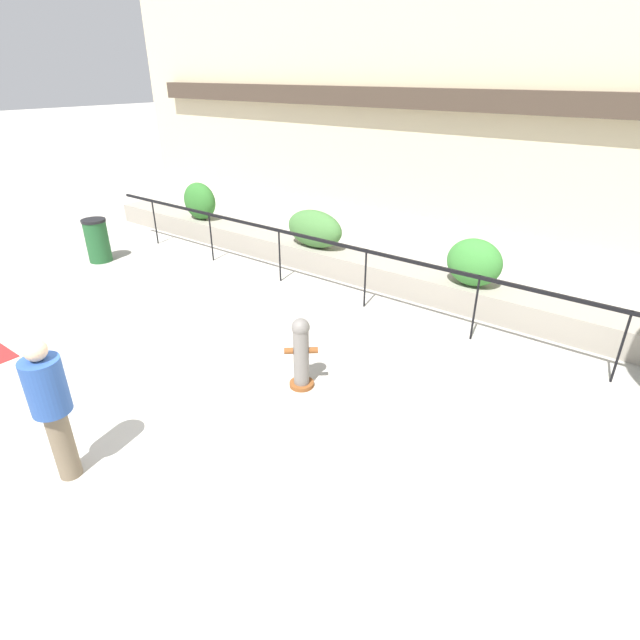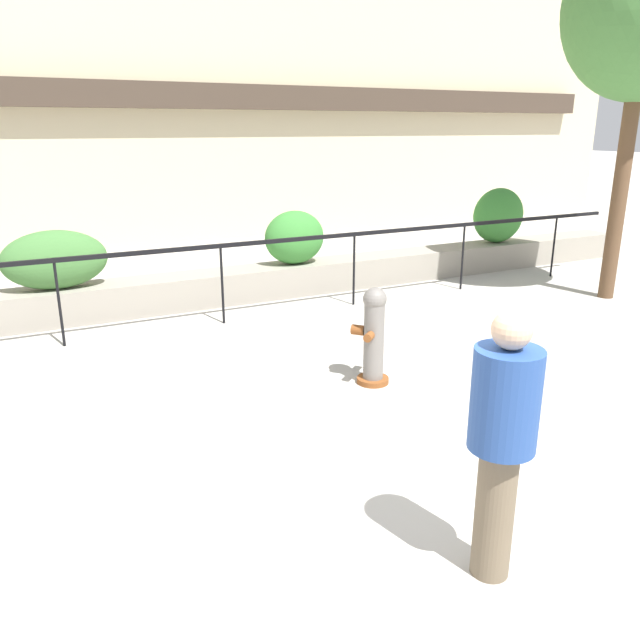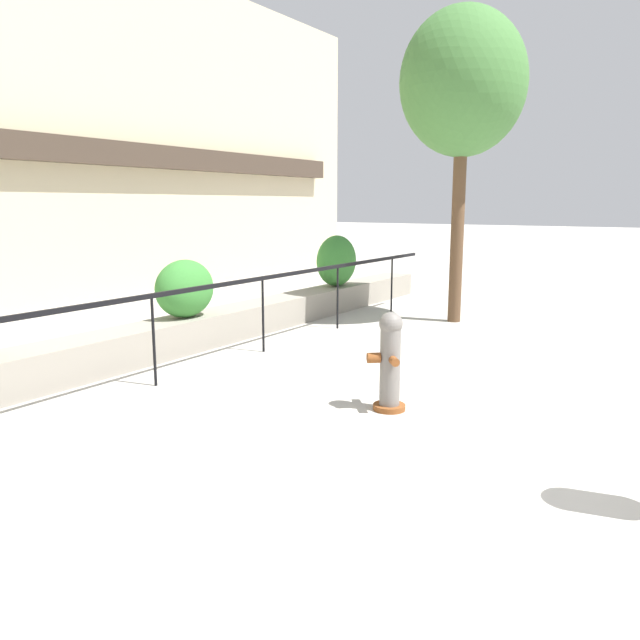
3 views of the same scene
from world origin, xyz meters
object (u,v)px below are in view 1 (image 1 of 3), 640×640
hedge_bush_0 (200,201)px  hedge_bush_2 (474,262)px  hedge_bush_1 (315,229)px  trash_bin (97,240)px  fire_hydrant (301,353)px  pedestrian (51,402)px

hedge_bush_0 → hedge_bush_2: bearing=0.0°
hedge_bush_1 → hedge_bush_2: size_ratio=1.39×
hedge_bush_0 → trash_bin: bearing=-99.7°
hedge_bush_0 → fire_hydrant: 7.75m
hedge_bush_0 → hedge_bush_2: hedge_bush_0 is taller
hedge_bush_2 → fire_hydrant: hedge_bush_2 is taller
hedge_bush_1 → fire_hydrant: hedge_bush_1 is taller
hedge_bush_0 → trash_bin: size_ratio=1.01×
hedge_bush_1 → trash_bin: size_ratio=1.41×
hedge_bush_1 → hedge_bush_2: bearing=0.0°
fire_hydrant → hedge_bush_2: bearing=77.3°
trash_bin → fire_hydrant: bearing=-9.3°
pedestrian → hedge_bush_1: bearing=105.2°
fire_hydrant → pedestrian: size_ratio=0.62×
hedge_bush_1 → hedge_bush_2: 3.70m
hedge_bush_0 → hedge_bush_1: (3.86, 0.00, -0.07)m
hedge_bush_1 → pedestrian: bearing=-74.8°
hedge_bush_1 → trash_bin: hedge_bush_1 is taller
hedge_bush_0 → trash_bin: 2.83m
hedge_bush_1 → pedestrian: 7.12m
hedge_bush_2 → pedestrian: size_ratio=0.59×
trash_bin → hedge_bush_2: bearing=18.9°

